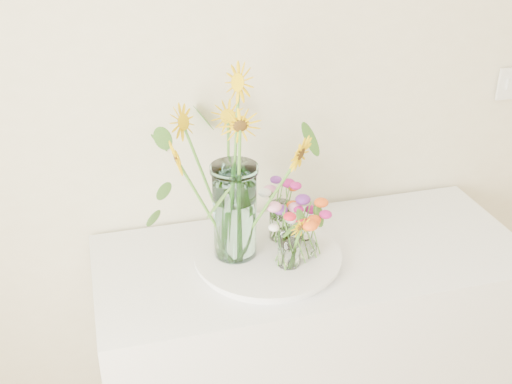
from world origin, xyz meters
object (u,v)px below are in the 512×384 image
small_vase_b (305,241)px  small_vase_c (281,221)px  tray (268,258)px  counter (308,358)px  mason_jar (235,211)px  small_vase_a (289,249)px

small_vase_b → small_vase_c: small_vase_c is taller
tray → counter: bearing=4.3°
counter → small_vase_b: size_ratio=12.59×
small_vase_c → mason_jar: bearing=-161.9°
tray → small_vase_b: 0.13m
counter → tray: (-0.16, -0.01, 0.46)m
mason_jar → small_vase_b: mason_jar is taller
tray → mason_jar: bearing=161.9°
small_vase_b → small_vase_c: 0.13m
small_vase_a → small_vase_c: (0.02, 0.16, 0.00)m
tray → small_vase_c: bearing=51.5°
small_vase_a → small_vase_c: size_ratio=0.94×
small_vase_c → small_vase_a: bearing=-97.8°
tray → small_vase_b: (0.11, -0.04, 0.07)m
small_vase_a → small_vase_c: bearing=82.2°
tray → mason_jar: 0.20m
small_vase_b → small_vase_c: (-0.04, 0.12, 0.01)m
tray → mason_jar: (-0.10, 0.03, 0.17)m
mason_jar → small_vase_b: size_ratio=2.80×
small_vase_b → mason_jar: bearing=162.0°
small_vase_a → small_vase_b: size_ratio=1.09×
counter → mason_jar: bearing=175.5°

